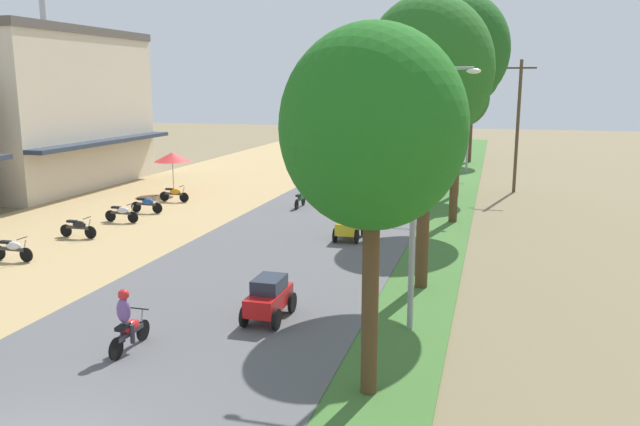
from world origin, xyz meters
TOP-DOWN VIEW (x-y plane):
  - shophouse_mid at (-19.98, 26.77)m, footprint 8.38×13.72m
  - parked_motorbike_second at (-9.65, 11.06)m, footprint 1.80×0.54m
  - parked_motorbike_third at (-9.55, 14.90)m, footprint 1.80×0.54m
  - parked_motorbike_fourth at (-9.50, 18.20)m, footprint 1.80×0.54m
  - parked_motorbike_fifth at (-9.52, 20.56)m, footprint 1.80×0.54m
  - parked_motorbike_sixth at (-9.66, 23.78)m, footprint 1.80×0.54m
  - vendor_umbrella at (-11.05, 26.26)m, footprint 2.20×2.20m
  - median_tree_nearest at (5.42, 4.40)m, footprint 3.82×3.82m
  - median_tree_second at (5.68, 12.08)m, footprint 4.07×4.07m
  - median_tree_third at (6.00, 22.67)m, footprint 4.56×4.56m
  - median_tree_fourth at (5.66, 30.07)m, footprint 3.44×3.44m
  - median_tree_fifth at (5.69, 47.22)m, footprint 4.40×4.40m
  - streetlamp_near at (5.80, 8.35)m, footprint 3.16×0.20m
  - streetlamp_mid at (5.80, 26.45)m, footprint 3.16×0.20m
  - streetlamp_far at (5.80, 40.59)m, footprint 3.16×0.20m
  - utility_pole_near at (9.08, 32.72)m, footprint 1.80×0.20m
  - car_hatchback_red at (1.84, 7.90)m, footprint 1.04×2.00m
  - car_hatchback_yellow at (1.93, 17.80)m, footprint 1.04×2.00m
  - car_van_blue at (2.85, 30.11)m, footprint 1.19×2.41m
  - car_sedan_black at (-2.89, 38.13)m, footprint 1.10×2.26m
  - motorbike_foreground_rider at (-0.82, 4.88)m, footprint 0.54×1.80m
  - motorbike_ahead_second at (-2.22, 23.96)m, footprint 0.54×1.80m
  - motorbike_ahead_third at (-3.70, 32.83)m, footprint 0.54×1.80m

SIDE VIEW (x-z plane):
  - parked_motorbike_second at x=-9.65m, z-range 0.08..1.02m
  - parked_motorbike_third at x=-9.55m, z-range 0.08..1.02m
  - parked_motorbike_fourth at x=-9.50m, z-range 0.08..1.02m
  - parked_motorbike_fifth at x=-9.52m, z-range 0.08..1.02m
  - parked_motorbike_sixth at x=-9.66m, z-range 0.08..1.02m
  - motorbike_ahead_second at x=-2.22m, z-range 0.10..1.04m
  - car_sedan_black at x=-2.89m, z-range 0.15..1.34m
  - car_hatchback_red at x=1.84m, z-range 0.13..1.36m
  - car_hatchback_yellow at x=1.93m, z-range 0.13..1.36m
  - motorbike_foreground_rider at x=-0.82m, z-range 0.03..1.69m
  - motorbike_ahead_third at x=-3.70m, z-range 0.03..1.69m
  - car_van_blue at x=2.85m, z-range 0.19..1.86m
  - vendor_umbrella at x=-11.05m, z-range 1.05..3.57m
  - streetlamp_far at x=5.80m, z-range 0.64..7.70m
  - streetlamp_near at x=5.80m, z-range 0.64..7.81m
  - utility_pole_near at x=9.08m, z-range 0.19..8.29m
  - streetlamp_mid at x=5.80m, z-range 0.65..8.13m
  - shophouse_mid at x=-19.98m, z-range 0.00..10.10m
  - median_tree_nearest at x=5.42m, z-range 1.87..9.73m
  - median_tree_fourth at x=5.66m, z-range 2.05..9.56m
  - median_tree_second at x=5.68m, z-range 2.38..11.74m
  - median_tree_fifth at x=5.69m, z-range 2.53..11.99m
  - median_tree_third at x=6.00m, z-range 2.79..13.52m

